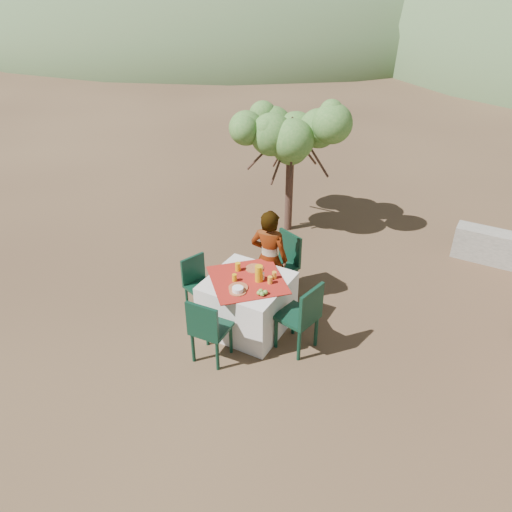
% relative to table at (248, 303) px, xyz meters
% --- Properties ---
extents(ground, '(160.00, 160.00, 0.00)m').
position_rel_table_xyz_m(ground, '(-0.23, 0.06, -0.38)').
color(ground, '#3A251A').
rests_on(ground, ground).
extents(table, '(1.30, 1.30, 0.76)m').
position_rel_table_xyz_m(table, '(0.00, 0.00, 0.00)').
color(table, silver).
rests_on(table, ground).
extents(chair_far, '(0.58, 0.58, 0.96)m').
position_rel_table_xyz_m(chair_far, '(0.05, 0.98, 0.16)').
color(chair_far, black).
rests_on(chair_far, ground).
extents(chair_near, '(0.46, 0.46, 0.93)m').
position_rel_table_xyz_m(chair_near, '(-0.07, -0.84, 0.14)').
color(chair_near, black).
rests_on(chair_near, ground).
extents(chair_left, '(0.48, 0.48, 0.83)m').
position_rel_table_xyz_m(chair_left, '(-0.81, 0.00, 0.08)').
color(chair_left, black).
rests_on(chair_left, ground).
extents(chair_right, '(0.54, 0.54, 0.99)m').
position_rel_table_xyz_m(chair_right, '(0.84, -0.08, 0.17)').
color(chair_right, black).
rests_on(chair_right, ground).
extents(person, '(0.59, 0.43, 1.49)m').
position_rel_table_xyz_m(person, '(-0.01, 0.63, 0.37)').
color(person, '#8C6651').
rests_on(person, ground).
extents(shrub_tree, '(1.82, 1.79, 2.14)m').
position_rel_table_xyz_m(shrub_tree, '(-0.72, 2.92, 1.31)').
color(shrub_tree, '#4C3126').
rests_on(shrub_tree, ground).
extents(hill_near_left, '(40.00, 40.00, 16.00)m').
position_rel_table_xyz_m(hill_near_left, '(-18.23, 30.06, -0.38)').
color(hill_near_left, '#395932').
rests_on(hill_near_left, ground).
extents(hill_far_center, '(60.00, 60.00, 24.00)m').
position_rel_table_xyz_m(hill_far_center, '(-4.23, 52.06, -0.38)').
color(hill_far_center, slate).
rests_on(hill_far_center, ground).
extents(plate_far, '(0.25, 0.25, 0.01)m').
position_rel_table_xyz_m(plate_far, '(-0.05, 0.27, 0.39)').
color(plate_far, brown).
rests_on(plate_far, table).
extents(plate_near, '(0.25, 0.25, 0.01)m').
position_rel_table_xyz_m(plate_near, '(-0.00, -0.23, 0.39)').
color(plate_near, brown).
rests_on(plate_near, table).
extents(glass_far, '(0.07, 0.07, 0.12)m').
position_rel_table_xyz_m(glass_far, '(-0.22, 0.13, 0.44)').
color(glass_far, orange).
rests_on(glass_far, table).
extents(glass_near, '(0.06, 0.06, 0.10)m').
position_rel_table_xyz_m(glass_near, '(-0.13, -0.11, 0.43)').
color(glass_near, orange).
rests_on(glass_near, table).
extents(juice_pitcher, '(0.10, 0.10, 0.23)m').
position_rel_table_xyz_m(juice_pitcher, '(0.15, 0.05, 0.50)').
color(juice_pitcher, orange).
rests_on(juice_pitcher, table).
extents(bowl_plate, '(0.22, 0.22, 0.01)m').
position_rel_table_xyz_m(bowl_plate, '(0.04, -0.30, 0.39)').
color(bowl_plate, brown).
rests_on(bowl_plate, table).
extents(white_bowl, '(0.14, 0.14, 0.05)m').
position_rel_table_xyz_m(white_bowl, '(0.04, -0.30, 0.42)').
color(white_bowl, white).
rests_on(white_bowl, bowl_plate).
extents(jar_left, '(0.06, 0.06, 0.10)m').
position_rel_table_xyz_m(jar_left, '(0.30, 0.07, 0.43)').
color(jar_left, orange).
rests_on(jar_left, table).
extents(jar_right, '(0.06, 0.06, 0.10)m').
position_rel_table_xyz_m(jar_right, '(0.29, 0.20, 0.43)').
color(jar_right, orange).
rests_on(jar_right, table).
extents(napkin_holder, '(0.08, 0.06, 0.10)m').
position_rel_table_xyz_m(napkin_holder, '(0.15, 0.10, 0.43)').
color(napkin_holder, white).
rests_on(napkin_holder, table).
extents(fruit_cluster, '(0.12, 0.12, 0.06)m').
position_rel_table_xyz_m(fruit_cluster, '(0.33, -0.20, 0.41)').
color(fruit_cluster, olive).
rests_on(fruit_cluster, table).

